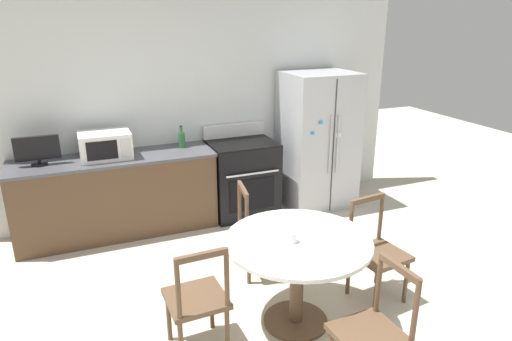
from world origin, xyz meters
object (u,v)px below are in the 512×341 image
at_px(dining_chair_near, 373,334).
at_px(dining_chair_right, 377,253).
at_px(dining_chair_far, 260,232).
at_px(candle_glass, 292,238).
at_px(oven_range, 242,177).
at_px(refrigerator, 317,140).
at_px(microwave, 105,145).
at_px(countertop_tv, 37,149).
at_px(dining_chair_left, 197,300).
at_px(counter_bottle, 182,139).

bearing_deg(dining_chair_near, dining_chair_right, -40.18).
height_order(dining_chair_far, candle_glass, dining_chair_far).
height_order(oven_range, dining_chair_far, oven_range).
bearing_deg(refrigerator, dining_chair_right, -105.46).
distance_m(dining_chair_near, dining_chair_far, 1.62).
bearing_deg(refrigerator, microwave, 177.85).
bearing_deg(countertop_tv, dining_chair_far, -37.10).
xyz_separation_m(dining_chair_left, dining_chair_far, (0.84, 0.83, 0.00)).
bearing_deg(candle_glass, dining_chair_near, -75.37).
height_order(countertop_tv, dining_chair_left, countertop_tv).
xyz_separation_m(oven_range, dining_chair_right, (0.43, -2.14, -0.03)).
xyz_separation_m(dining_chair_near, dining_chair_right, (0.67, 0.86, 0.00)).
bearing_deg(dining_chair_near, refrigerator, -25.44).
relative_size(refrigerator, countertop_tv, 3.90).
bearing_deg(dining_chair_right, oven_range, -85.71).
xyz_separation_m(refrigerator, dining_chair_near, (-1.24, -2.94, -0.42)).
bearing_deg(dining_chair_far, dining_chair_near, 13.52).
bearing_deg(dining_chair_far, dining_chair_right, 55.45).
xyz_separation_m(microwave, dining_chair_far, (1.22, -1.42, -0.61)).
bearing_deg(dining_chair_right, counter_bottle, -70.48).
relative_size(dining_chair_near, dining_chair_right, 1.00).
xyz_separation_m(dining_chair_left, candle_glass, (0.75, -0.01, 0.36)).
bearing_deg(oven_range, refrigerator, -3.69).
bearing_deg(dining_chair_right, dining_chair_left, -4.33).
bearing_deg(countertop_tv, dining_chair_left, -65.18).
bearing_deg(candle_glass, oven_range, 78.85).
height_order(counter_bottle, dining_chair_near, counter_bottle).
bearing_deg(counter_bottle, candle_glass, -83.53).
bearing_deg(counter_bottle, refrigerator, -6.43).
bearing_deg(dining_chair_far, dining_chair_left, -35.79).
distance_m(counter_bottle, dining_chair_near, 3.22).
xyz_separation_m(microwave, dining_chair_near, (1.33, -3.04, -0.61)).
xyz_separation_m(countertop_tv, dining_chair_near, (2.00, -3.04, -0.63)).
distance_m(counter_bottle, dining_chair_left, 2.46).
distance_m(oven_range, counter_bottle, 0.89).
xyz_separation_m(oven_range, dining_chair_near, (-0.24, -3.01, -0.03)).
relative_size(microwave, dining_chair_near, 0.59).
distance_m(refrigerator, dining_chair_near, 3.22).
xyz_separation_m(dining_chair_right, candle_glass, (-0.87, -0.08, 0.36)).
distance_m(dining_chair_left, dining_chair_right, 1.62).
relative_size(oven_range, counter_bottle, 4.18).
bearing_deg(dining_chair_near, countertop_tv, 30.69).
height_order(refrigerator, microwave, refrigerator).
relative_size(microwave, counter_bottle, 2.07).
xyz_separation_m(refrigerator, dining_chair_right, (-0.57, -2.08, -0.42)).
distance_m(dining_chair_near, candle_glass, 0.88).
distance_m(microwave, dining_chair_right, 3.01).
bearing_deg(countertop_tv, microwave, -0.27).
relative_size(dining_chair_near, dining_chair_far, 1.00).
distance_m(refrigerator, dining_chair_right, 2.20).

